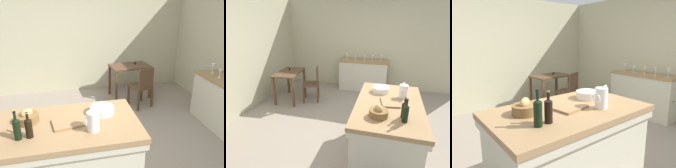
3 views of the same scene
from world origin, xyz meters
TOP-DOWN VIEW (x-y plane):
  - ground_plane at (0.00, 0.00)m, footprint 6.76×6.76m
  - wall_back at (0.00, 2.60)m, footprint 5.32×0.12m
  - island_table at (-0.49, -0.67)m, footprint 1.63×0.97m
  - writing_desk at (1.02, 1.86)m, footprint 0.95×0.64m
  - wooden_chair at (1.11, 1.25)m, footprint 0.50×0.50m
  - pitcher at (-0.22, -0.87)m, footprint 0.17×0.13m
  - wash_bowl at (-0.06, -0.52)m, footprint 0.29×0.29m
  - bread_basket at (-0.92, -0.54)m, footprint 0.25×0.25m
  - cutting_board at (-0.48, -0.68)m, footprint 0.36×0.30m
  - wine_bottle_dark at (-0.86, -0.85)m, footprint 0.07×0.07m
  - wine_bottle_amber at (-0.97, -0.86)m, footprint 0.07×0.07m
  - wine_glass_right at (2.21, 0.34)m, footprint 0.07×0.07m
  - wine_glass_far_right at (2.25, 0.61)m, footprint 0.07×0.07m

SIDE VIEW (x-z plane):
  - ground_plane at x=0.00m, z-range 0.00..0.00m
  - wooden_chair at x=1.11m, z-range 0.04..0.94m
  - island_table at x=-0.49m, z-range 0.04..0.95m
  - writing_desk at x=1.02m, z-range 0.23..1.05m
  - cutting_board at x=-0.48m, z-range 0.92..0.94m
  - wash_bowl at x=-0.06m, z-range 0.92..1.01m
  - bread_basket at x=-0.92m, z-range 0.89..1.05m
  - wine_glass_right at x=2.21m, z-range 0.93..1.09m
  - wine_glass_far_right at x=2.25m, z-range 0.94..1.12m
  - pitcher at x=-0.22m, z-range 0.90..1.16m
  - wine_bottle_dark at x=-0.86m, z-range 0.89..1.17m
  - wine_bottle_amber at x=-0.97m, z-range 0.89..1.19m
  - wall_back at x=0.00m, z-range 0.00..2.60m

